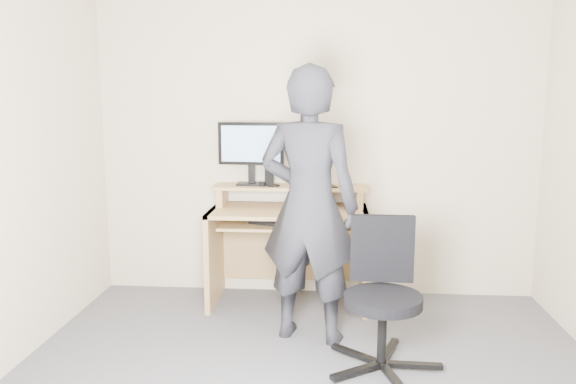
# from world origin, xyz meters

# --- Properties ---
(back_wall) EXTENTS (3.50, 0.02, 2.50)m
(back_wall) POSITION_xyz_m (0.00, 1.75, 1.25)
(back_wall) COLOR #BCAE95
(back_wall) RESTS_ON ground
(desk) EXTENTS (1.20, 0.60, 0.91)m
(desk) POSITION_xyz_m (-0.20, 1.53, 0.55)
(desk) COLOR tan
(desk) RESTS_ON ground
(monitor) EXTENTS (0.52, 0.14, 0.49)m
(monitor) POSITION_xyz_m (-0.51, 1.60, 1.20)
(monitor) COLOR black
(monitor) RESTS_ON desk
(external_drive) EXTENTS (0.08, 0.14, 0.20)m
(external_drive) POSITION_xyz_m (-0.37, 1.62, 1.01)
(external_drive) COLOR black
(external_drive) RESTS_ON desk
(travel_mug) EXTENTS (0.09, 0.09, 0.17)m
(travel_mug) POSITION_xyz_m (-0.06, 1.61, 1.00)
(travel_mug) COLOR silver
(travel_mug) RESTS_ON desk
(smartphone) EXTENTS (0.10, 0.14, 0.01)m
(smartphone) POSITION_xyz_m (0.12, 1.55, 0.92)
(smartphone) COLOR black
(smartphone) RESTS_ON desk
(charger) EXTENTS (0.05, 0.05, 0.03)m
(charger) POSITION_xyz_m (-0.41, 1.54, 0.93)
(charger) COLOR black
(charger) RESTS_ON desk
(headphones) EXTENTS (0.19, 0.19, 0.06)m
(headphones) POSITION_xyz_m (-0.43, 1.68, 0.92)
(headphones) COLOR silver
(headphones) RESTS_ON desk
(keyboard) EXTENTS (0.49, 0.33, 0.03)m
(keyboard) POSITION_xyz_m (-0.25, 1.36, 0.67)
(keyboard) COLOR black
(keyboard) RESTS_ON desk
(mouse) EXTENTS (0.11, 0.09, 0.04)m
(mouse) POSITION_xyz_m (0.08, 1.35, 0.77)
(mouse) COLOR black
(mouse) RESTS_ON desk
(office_chair) EXTENTS (0.66, 0.69, 0.87)m
(office_chair) POSITION_xyz_m (0.43, 0.47, 0.47)
(office_chair) COLOR black
(office_chair) RESTS_ON ground
(person) EXTENTS (0.74, 0.58, 1.80)m
(person) POSITION_xyz_m (-0.02, 0.83, 0.90)
(person) COLOR black
(person) RESTS_ON ground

